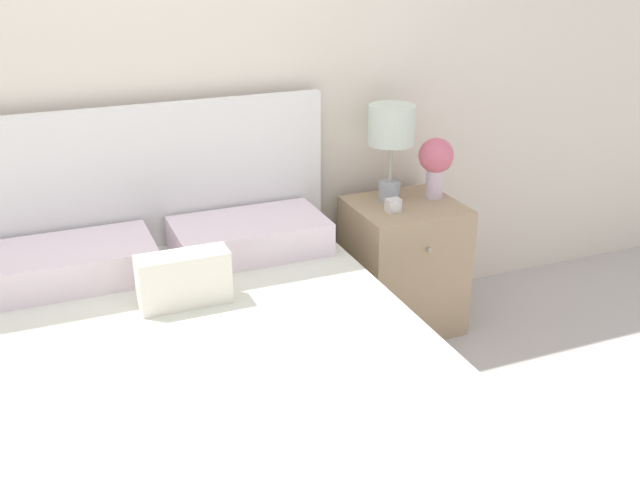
% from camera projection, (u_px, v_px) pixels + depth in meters
% --- Properties ---
extents(ground_plane, '(12.00, 12.00, 0.00)m').
position_uv_depth(ground_plane, '(163.00, 344.00, 3.45)').
color(ground_plane, '#BCB7B2').
extents(wall_back, '(8.00, 0.06, 2.60)m').
position_uv_depth(wall_back, '(133.00, 56.00, 3.00)').
color(wall_back, silver).
rests_on(wall_back, ground_plane).
extents(bed, '(1.53, 2.03, 1.12)m').
position_uv_depth(bed, '(212.00, 404.00, 2.54)').
color(bed, tan).
rests_on(bed, ground_plane).
extents(nightstand, '(0.49, 0.46, 0.61)m').
position_uv_depth(nightstand, '(403.00, 266.00, 3.51)').
color(nightstand, tan).
rests_on(nightstand, ground_plane).
extents(table_lamp, '(0.21, 0.21, 0.44)m').
position_uv_depth(table_lamp, '(391.00, 132.00, 3.33)').
color(table_lamp, '#A8B2BC').
rests_on(table_lamp, nightstand).
extents(flower_vase, '(0.16, 0.16, 0.28)m').
position_uv_depth(flower_vase, '(436.00, 161.00, 3.41)').
color(flower_vase, silver).
rests_on(flower_vase, nightstand).
extents(alarm_clock, '(0.06, 0.05, 0.06)m').
position_uv_depth(alarm_clock, '(393.00, 205.00, 3.29)').
color(alarm_clock, white).
rests_on(alarm_clock, nightstand).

